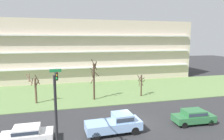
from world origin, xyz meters
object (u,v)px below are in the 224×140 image
at_px(sedan_green_center_left, 193,116).
at_px(traffic_signal_mast, 56,100).
at_px(pickup_blue_near_left, 116,123).
at_px(sedan_white_center_right, 27,134).
at_px(tree_center, 141,84).
at_px(tree_left, 94,79).
at_px(tree_far_left, 35,88).

bearing_deg(sedan_green_center_left, traffic_signal_mast, -165.75).
xyz_separation_m(pickup_blue_near_left, sedan_white_center_right, (-8.05, -0.01, -0.14)).
height_order(tree_center, sedan_green_center_left, tree_center).
distance_m(tree_left, sedan_green_center_left, 14.57).
height_order(tree_left, pickup_blue_near_left, tree_left).
bearing_deg(sedan_white_center_right, tree_far_left, 93.37).
distance_m(sedan_green_center_left, sedan_white_center_right, 16.75).
relative_size(tree_left, sedan_green_center_left, 1.40).
relative_size(tree_left, sedan_white_center_right, 1.42).
bearing_deg(pickup_blue_near_left, traffic_signal_mast, -154.14).
height_order(tree_center, traffic_signal_mast, traffic_signal_mast).
distance_m(tree_left, pickup_blue_near_left, 11.45).
distance_m(tree_left, tree_center, 7.69).
bearing_deg(traffic_signal_mast, tree_left, 70.00).
bearing_deg(sedan_white_center_right, tree_left, 55.73).
xyz_separation_m(tree_center, sedan_green_center_left, (1.37, -11.27, -1.11)).
xyz_separation_m(tree_far_left, traffic_signal_mast, (3.27, -14.37, 2.30)).
height_order(sedan_green_center_left, sedan_white_center_right, same).
bearing_deg(tree_center, sedan_green_center_left, -83.08).
xyz_separation_m(tree_far_left, sedan_white_center_right, (0.59, -11.57, -1.46)).
xyz_separation_m(tree_center, pickup_blue_near_left, (-7.34, -11.26, -0.97)).
bearing_deg(tree_center, pickup_blue_near_left, -123.09).
xyz_separation_m(tree_far_left, sedan_green_center_left, (17.34, -11.57, -1.46)).
relative_size(tree_center, sedan_green_center_left, 0.80).
xyz_separation_m(tree_far_left, pickup_blue_near_left, (8.64, -11.56, -1.32)).
distance_m(pickup_blue_near_left, sedan_white_center_right, 8.05).
distance_m(tree_far_left, sedan_green_center_left, 20.90).
bearing_deg(pickup_blue_near_left, tree_left, 89.54).
bearing_deg(pickup_blue_near_left, tree_center, 55.14).
distance_m(tree_left, sedan_white_center_right, 13.88).
bearing_deg(tree_left, traffic_signal_mast, -110.00).
height_order(pickup_blue_near_left, traffic_signal_mast, traffic_signal_mast).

